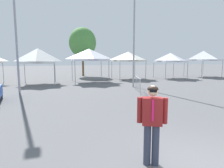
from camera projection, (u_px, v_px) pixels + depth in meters
canopy_tent_right_of_center at (38, 56)px, 17.85m from camera, size 3.22×3.22×3.34m
canopy_tent_behind_right at (89, 55)px, 19.36m from camera, size 3.53×3.53×3.37m
canopy_tent_far_right at (128, 57)px, 22.57m from camera, size 3.39×3.39×3.20m
canopy_tent_behind_center at (170, 58)px, 23.28m from camera, size 3.22×3.22×3.10m
canopy_tent_far_left at (203, 56)px, 25.23m from camera, size 3.47×3.47×3.43m
person_foreground at (152, 120)px, 4.12m from camera, size 0.60×0.40×1.78m
light_pole_near_lift at (15, 11)px, 12.39m from camera, size 0.36×0.36×9.69m
light_pole_opposite_side at (134, 28)px, 15.43m from camera, size 0.36×0.36×8.54m
tree_behind_tents_left at (83, 43)px, 26.19m from camera, size 3.71×3.71×6.65m
crowd_barrier_mid_lot at (138, 82)px, 13.38m from camera, size 0.66×2.02×1.08m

